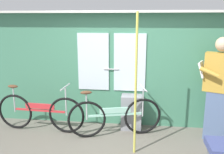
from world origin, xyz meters
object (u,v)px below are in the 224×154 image
(bicycle_leaning_behind, at_px, (115,117))
(handrail_pole, at_px, (136,87))
(passenger_reading_newspaper, at_px, (218,87))
(bicycle_near_door, at_px, (40,112))
(trash_bin_by_wall, at_px, (131,112))

(bicycle_leaning_behind, xyz_separation_m, handrail_pole, (0.37, -0.54, 0.72))
(bicycle_leaning_behind, xyz_separation_m, passenger_reading_newspaper, (1.74, 0.07, 0.58))
(bicycle_near_door, xyz_separation_m, handrail_pole, (1.79, -0.58, 0.72))
(trash_bin_by_wall, distance_m, handrail_pole, 1.16)
(bicycle_near_door, distance_m, bicycle_leaning_behind, 1.41)
(bicycle_near_door, height_order, handrail_pole, handrail_pole)
(bicycle_near_door, relative_size, bicycle_leaning_behind, 1.04)
(bicycle_near_door, distance_m, handrail_pole, 2.01)
(bicycle_near_door, distance_m, trash_bin_by_wall, 1.72)
(bicycle_near_door, relative_size, passenger_reading_newspaper, 0.96)
(bicycle_leaning_behind, distance_m, passenger_reading_newspaper, 1.83)
(handrail_pole, bearing_deg, passenger_reading_newspaper, 24.13)
(trash_bin_by_wall, height_order, handrail_pole, handrail_pole)
(bicycle_near_door, distance_m, passenger_reading_newspaper, 3.20)
(passenger_reading_newspaper, bearing_deg, bicycle_leaning_behind, 25.08)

